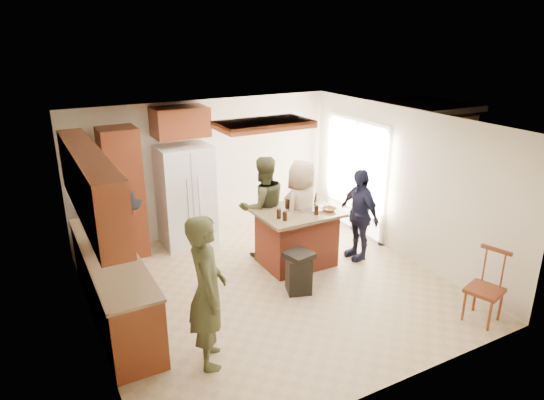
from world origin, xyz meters
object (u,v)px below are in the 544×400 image
spindle_chair (485,290)px  person_behind_right (302,210)px  trash_bin (299,272)px  refrigerator (186,196)px  kitchen_island (296,237)px  person_behind_left (263,207)px  person_front_left (207,292)px  person_side_right (359,214)px  person_counter (123,248)px

spindle_chair → person_behind_right: bearing=112.3°
trash_bin → spindle_chair: size_ratio=0.63×
refrigerator → kitchen_island: (1.29, -1.62, -0.43)m
person_behind_left → person_behind_right: bearing=144.4°
person_behind_left → kitchen_island: size_ratio=1.36×
refrigerator → person_front_left: bearing=-105.1°
person_side_right → kitchen_island: (-1.03, 0.29, -0.30)m
person_front_left → kitchen_island: (2.18, 1.65, -0.44)m
person_behind_left → person_side_right: person_behind_left is taller
person_behind_left → spindle_chair: bearing=119.9°
person_front_left → person_behind_right: bearing=-36.5°
person_side_right → refrigerator: size_ratio=0.86×
person_side_right → person_front_left: bearing=-66.3°
person_behind_right → spindle_chair: person_behind_right is taller
person_behind_right → person_front_left: bearing=11.6°
person_front_left → trash_bin: bearing=-47.7°
trash_bin → person_counter: bearing=158.6°
person_side_right → person_counter: size_ratio=0.91×
person_behind_left → kitchen_island: bearing=122.3°
trash_bin → spindle_chair: spindle_chair is taller
refrigerator → kitchen_island: 2.12m
person_side_right → refrigerator: (-2.32, 1.91, 0.12)m
kitchen_island → trash_bin: bearing=-119.0°
person_front_left → spindle_chair: (3.50, -0.95, -0.46)m
person_behind_left → person_counter: (-2.41, -0.46, -0.02)m
person_side_right → person_counter: person_counter is taller
person_behind_left → person_side_right: 1.59m
person_front_left → person_counter: 1.84m
trash_bin → kitchen_island: bearing=61.0°
person_behind_right → person_side_right: 0.95m
person_front_left → person_behind_left: 2.89m
person_behind_right → person_side_right: person_behind_right is taller
person_counter → spindle_chair: size_ratio=1.71×
person_counter → spindle_chair: person_counter is taller
person_behind_right → kitchen_island: person_behind_right is taller
person_side_right → trash_bin: 1.62m
spindle_chair → kitchen_island: bearing=116.9°
person_side_right → trash_bin: size_ratio=2.47×
person_behind_right → spindle_chair: (1.13, -2.76, -0.40)m
trash_bin → person_behind_left: bearing=84.8°
kitchen_island → trash_bin: size_ratio=2.03×
person_behind_left → spindle_chair: (1.64, -3.16, -0.42)m
trash_bin → spindle_chair: (1.76, -1.80, 0.13)m
person_side_right → person_behind_right: bearing=-117.6°
person_side_right → trash_bin: (-1.47, -0.50, -0.46)m
spindle_chair → person_behind_left: bearing=117.4°
kitchen_island → trash_bin: kitchen_island is taller
person_front_left → person_side_right: size_ratio=1.18×
person_front_left → kitchen_island: bearing=-36.7°
person_front_left → person_behind_left: (1.86, 2.21, -0.05)m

